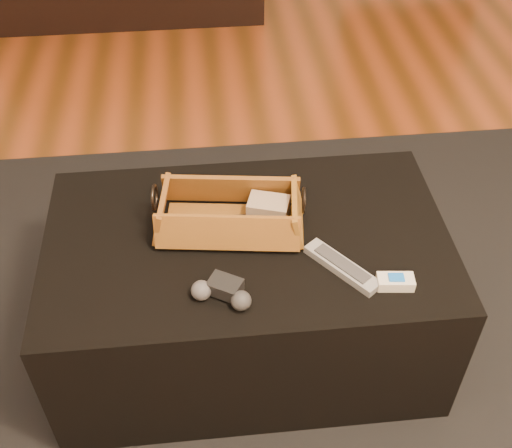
{
  "coord_description": "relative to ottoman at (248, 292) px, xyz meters",
  "views": [
    {
      "loc": [
        0.02,
        -0.83,
        1.54
      ],
      "look_at": [
        0.13,
        0.27,
        0.49
      ],
      "focal_mm": 45.0,
      "sensor_mm": 36.0,
      "label": 1
    }
  ],
  "objects": [
    {
      "name": "floor",
      "position": [
        -0.11,
        -0.29,
        -0.23
      ],
      "size": [
        5.0,
        5.5,
        0.01
      ],
      "primitive_type": "cube",
      "color": "brown",
      "rests_on": "ground"
    },
    {
      "name": "area_rug",
      "position": [
        0.0,
        -0.05,
        -0.22
      ],
      "size": [
        2.6,
        2.0,
        0.01
      ],
      "primitive_type": "cube",
      "color": "black",
      "rests_on": "floor"
    },
    {
      "name": "ottoman",
      "position": [
        0.0,
        0.0,
        0.0
      ],
      "size": [
        1.0,
        0.6,
        0.42
      ],
      "primitive_type": "cube",
      "color": "black",
      "rests_on": "area_rug"
    },
    {
      "name": "tv_remote",
      "position": [
        -0.06,
        0.03,
        0.23
      ],
      "size": [
        0.19,
        0.05,
        0.02
      ],
      "primitive_type": "cube",
      "rotation": [
        0.0,
        0.0,
        -0.03
      ],
      "color": "black",
      "rests_on": "wicker_basket"
    },
    {
      "name": "cloth_bundle",
      "position": [
        0.06,
        0.05,
        0.25
      ],
      "size": [
        0.12,
        0.1,
        0.05
      ],
      "primitive_type": "cube",
      "rotation": [
        0.0,
        0.0,
        -0.31
      ],
      "color": "tan",
      "rests_on": "wicker_basket"
    },
    {
      "name": "wicker_basket",
      "position": [
        -0.04,
        0.04,
        0.25
      ],
      "size": [
        0.38,
        0.23,
        0.13
      ],
      "color": "#A46625",
      "rests_on": "ottoman"
    },
    {
      "name": "game_controller",
      "position": [
        -0.07,
        -0.19,
        0.23
      ],
      "size": [
        0.15,
        0.11,
        0.05
      ],
      "color": "black",
      "rests_on": "ottoman"
    },
    {
      "name": "silver_remote",
      "position": [
        0.21,
        -0.13,
        0.22
      ],
      "size": [
        0.16,
        0.19,
        0.02
      ],
      "color": "#9B9EA2",
      "rests_on": "ottoman"
    },
    {
      "name": "cream_gadget",
      "position": [
        0.32,
        -0.19,
        0.22
      ],
      "size": [
        0.09,
        0.05,
        0.03
      ],
      "color": "white",
      "rests_on": "ottoman"
    }
  ]
}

